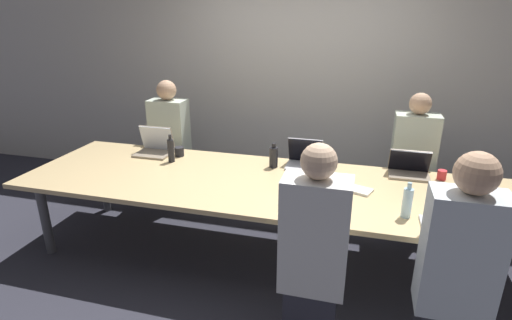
{
  "coord_description": "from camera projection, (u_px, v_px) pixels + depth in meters",
  "views": [
    {
      "loc": [
        0.69,
        -2.97,
        2.06
      ],
      "look_at": [
        -0.14,
        0.1,
        0.88
      ],
      "focal_mm": 28.0,
      "sensor_mm": 36.0,
      "label": 1
    }
  ],
  "objects": [
    {
      "name": "laptop_far_left",
      "position": [
        155.0,
        146.0,
        3.98
      ],
      "size": [
        0.35,
        0.27,
        0.27
      ],
      "color": "gray",
      "rests_on": "conference_table"
    },
    {
      "name": "bottle_far_left",
      "position": [
        171.0,
        150.0,
        3.75
      ],
      "size": [
        0.06,
        0.06,
        0.26
      ],
      "color": "black",
      "rests_on": "conference_table"
    },
    {
      "name": "curtain_wall",
      "position": [
        304.0,
        74.0,
        4.6
      ],
      "size": [
        12.0,
        0.06,
        2.8
      ],
      "color": "beige",
      "rests_on": "ground_plane"
    },
    {
      "name": "laptop_far_right",
      "position": [
        409.0,
        168.0,
        3.45
      ],
      "size": [
        0.34,
        0.23,
        0.23
      ],
      "color": "gray",
      "rests_on": "conference_table"
    },
    {
      "name": "person_near_right",
      "position": [
        456.0,
        274.0,
        2.23
      ],
      "size": [
        0.4,
        0.24,
        1.41
      ],
      "rotation": [
        0.0,
        0.0,
        3.14
      ],
      "color": "#2D2D38",
      "rests_on": "ground_plane"
    },
    {
      "name": "stapler",
      "position": [
        316.0,
        191.0,
        3.11
      ],
      "size": [
        0.06,
        0.15,
        0.05
      ],
      "rotation": [
        0.0,
        0.0,
        0.08
      ],
      "color": "black",
      "rests_on": "conference_table"
    },
    {
      "name": "person_far_right",
      "position": [
        411.0,
        166.0,
        3.85
      ],
      "size": [
        0.4,
        0.24,
        1.38
      ],
      "color": "#2D2D38",
      "rests_on": "ground_plane"
    },
    {
      "name": "laptop_near_right",
      "position": [
        450.0,
        222.0,
        2.55
      ],
      "size": [
        0.34,
        0.24,
        0.24
      ],
      "rotation": [
        0.0,
        0.0,
        3.14
      ],
      "color": "silver",
      "rests_on": "conference_table"
    },
    {
      "name": "bottle_near_right",
      "position": [
        407.0,
        202.0,
        2.72
      ],
      "size": [
        0.07,
        0.07,
        0.26
      ],
      "color": "#ADD1E0",
      "rests_on": "conference_table"
    },
    {
      "name": "conference_table",
      "position": [
        269.0,
        188.0,
        3.34
      ],
      "size": [
        4.25,
        1.22,
        0.73
      ],
      "color": "#D6B77F",
      "rests_on": "ground_plane"
    },
    {
      "name": "cup_far_left",
      "position": [
        179.0,
        152.0,
        3.92
      ],
      "size": [
        0.09,
        0.09,
        0.09
      ],
      "color": "#232328",
      "rests_on": "conference_table"
    },
    {
      "name": "laptop_far_center",
      "position": [
        305.0,
        158.0,
        3.66
      ],
      "size": [
        0.32,
        0.26,
        0.26
      ],
      "color": "#B7B7BC",
      "rests_on": "conference_table"
    },
    {
      "name": "ground_plane",
      "position": [
        269.0,
        257.0,
        3.58
      ],
      "size": [
        24.0,
        24.0,
        0.0
      ],
      "primitive_type": "plane",
      "color": "#2D2D38"
    },
    {
      "name": "person_near_midright",
      "position": [
        313.0,
        256.0,
        2.42
      ],
      "size": [
        0.4,
        0.24,
        1.39
      ],
      "rotation": [
        0.0,
        0.0,
        3.14
      ],
      "color": "#2D2D38",
      "rests_on": "ground_plane"
    },
    {
      "name": "laptop_near_midright",
      "position": [
        313.0,
        202.0,
        2.82
      ],
      "size": [
        0.35,
        0.24,
        0.24
      ],
      "rotation": [
        0.0,
        0.0,
        3.14
      ],
      "color": "silver",
      "rests_on": "conference_table"
    },
    {
      "name": "bottle_far_center",
      "position": [
        274.0,
        157.0,
        3.62
      ],
      "size": [
        0.08,
        0.08,
        0.23
      ],
      "color": "black",
      "rests_on": "conference_table"
    },
    {
      "name": "cup_far_right",
      "position": [
        442.0,
        175.0,
        3.37
      ],
      "size": [
        0.07,
        0.07,
        0.08
      ],
      "color": "red",
      "rests_on": "conference_table"
    },
    {
      "name": "notebook",
      "position": [
        360.0,
        190.0,
        3.15
      ],
      "size": [
        0.22,
        0.2,
        0.02
      ],
      "rotation": [
        0.0,
        0.0,
        -0.35
      ],
      "color": "silver",
      "rests_on": "conference_table"
    },
    {
      "name": "person_far_left",
      "position": [
        171.0,
        145.0,
        4.45
      ],
      "size": [
        0.4,
        0.24,
        1.39
      ],
      "color": "#2D2D38",
      "rests_on": "ground_plane"
    }
  ]
}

